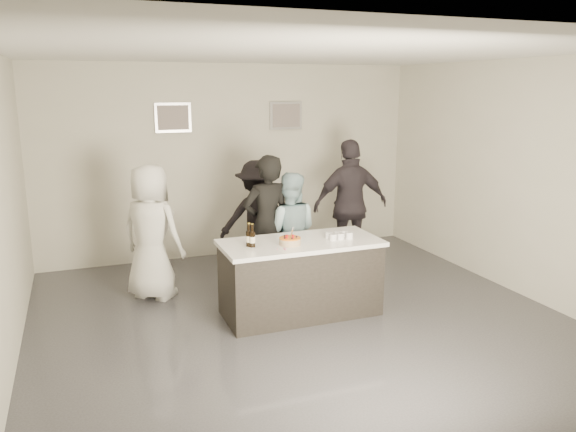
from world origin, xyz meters
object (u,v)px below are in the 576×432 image
(person_main_black, at_px, (267,225))
(person_guest_left, at_px, (151,232))
(beer_bottle_b, at_px, (252,236))
(beer_bottle_a, at_px, (249,235))
(person_main_blue, at_px, (289,232))
(person_guest_right, at_px, (351,205))
(bar_counter, at_px, (300,278))
(cake, at_px, (290,241))
(person_guest_back, at_px, (258,218))

(person_main_black, bearing_deg, person_guest_left, -20.11)
(beer_bottle_b, bearing_deg, beer_bottle_a, 122.74)
(person_main_blue, height_order, person_guest_left, person_guest_left)
(beer_bottle_b, xyz_separation_m, person_guest_right, (1.94, 1.40, -0.07))
(bar_counter, height_order, beer_bottle_a, beer_bottle_a)
(cake, relative_size, person_main_black, 0.14)
(beer_bottle_b, relative_size, person_guest_back, 0.16)
(beer_bottle_b, relative_size, person_guest_left, 0.15)
(bar_counter, height_order, cake, cake)
(bar_counter, bearing_deg, person_guest_back, 90.78)
(person_main_black, height_order, person_main_blue, person_main_black)
(beer_bottle_b, bearing_deg, bar_counter, 4.19)
(cake, height_order, person_guest_right, person_guest_right)
(cake, height_order, person_main_blue, person_main_blue)
(bar_counter, xyz_separation_m, person_guest_back, (-0.02, 1.57, 0.38))
(person_guest_right, xyz_separation_m, person_guest_back, (-1.36, 0.21, -0.13))
(bar_counter, height_order, person_guest_left, person_guest_left)
(person_guest_right, height_order, person_guest_back, person_guest_right)
(cake, bearing_deg, person_main_black, 87.37)
(bar_counter, xyz_separation_m, beer_bottle_a, (-0.62, -0.00, 0.58))
(cake, bearing_deg, person_main_blue, 69.39)
(person_guest_left, xyz_separation_m, person_guest_back, (1.53, 0.40, -0.04))
(bar_counter, bearing_deg, person_guest_left, 143.13)
(person_guest_right, distance_m, person_guest_back, 1.38)
(person_guest_left, height_order, person_guest_right, person_guest_right)
(bar_counter, distance_m, person_guest_left, 1.99)
(bar_counter, distance_m, beer_bottle_a, 0.85)
(person_main_blue, height_order, person_guest_back, person_guest_back)
(beer_bottle_a, xyz_separation_m, person_guest_right, (1.96, 1.36, -0.07))
(person_guest_left, bearing_deg, bar_counter, -174.86)
(bar_counter, relative_size, beer_bottle_b, 7.15)
(cake, relative_size, beer_bottle_a, 0.95)
(cake, distance_m, beer_bottle_b, 0.44)
(bar_counter, height_order, person_main_black, person_main_black)
(beer_bottle_b, height_order, person_guest_right, person_guest_right)
(person_main_black, relative_size, person_guest_right, 0.95)
(person_main_black, xyz_separation_m, person_main_blue, (0.32, 0.02, -0.12))
(cake, bearing_deg, bar_counter, 31.34)
(person_main_black, bearing_deg, cake, 80.28)
(beer_bottle_b, xyz_separation_m, person_main_black, (0.47, 0.88, -0.12))
(person_main_blue, bearing_deg, beer_bottle_a, 69.90)
(bar_counter, relative_size, person_guest_left, 1.08)
(beer_bottle_a, height_order, person_guest_right, person_guest_right)
(cake, xyz_separation_m, person_guest_back, (0.15, 1.67, -0.11))
(person_main_black, bearing_deg, person_guest_back, -105.40)
(beer_bottle_b, xyz_separation_m, person_guest_back, (0.58, 1.61, -0.20))
(person_main_blue, bearing_deg, bar_counter, 101.00)
(bar_counter, distance_m, beer_bottle_b, 0.83)
(person_main_black, relative_size, person_main_blue, 1.15)
(cake, relative_size, beer_bottle_b, 0.95)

